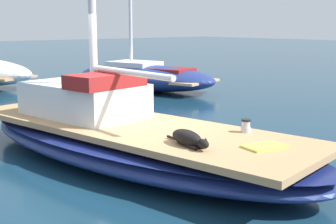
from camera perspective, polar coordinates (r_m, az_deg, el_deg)
The scene contains 7 objects.
ground_plane at distance 7.99m, azimuth -4.62°, elevation -6.10°, with size 120.00×120.00×0.00m, color #143347.
sailboat_main at distance 7.89m, azimuth -4.66°, elevation -3.77°, with size 3.72×7.56×0.66m.
cabin_house at distance 8.56m, azimuth -10.10°, elevation 1.82°, with size 1.76×2.43×0.84m.
dog_black at distance 6.37m, azimuth 2.53°, elevation -3.28°, with size 0.32×0.95×0.22m.
deck_winch at distance 7.26m, azimuth 9.63°, elevation -1.75°, with size 0.16×0.16×0.21m.
deck_towel at distance 6.43m, azimuth 11.83°, elevation -4.21°, with size 0.56×0.36×0.03m, color #D8D14C.
moored_boat_starboard_side at distance 16.52m, azimuth -2.98°, elevation 4.54°, with size 3.76×6.14×8.37m.
Camera 1 is at (-4.38, -6.26, 2.31)m, focal length 49.14 mm.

